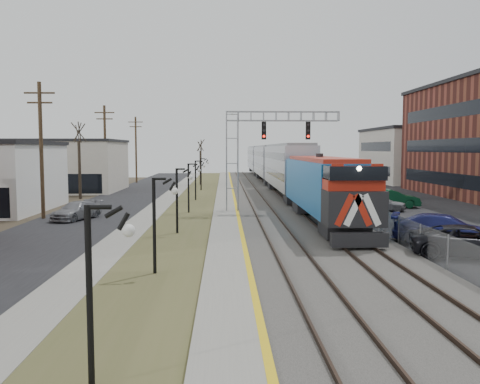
{
  "coord_description": "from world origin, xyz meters",
  "views": [
    {
      "loc": [
        -1.14,
        -12.61,
        5.16
      ],
      "look_at": [
        -0.2,
        17.46,
        2.6
      ],
      "focal_mm": 38.0,
      "sensor_mm": 36.0,
      "label": 1
    }
  ],
  "objects": [
    {
      "name": "train",
      "position": [
        5.5,
        56.28,
        2.92
      ],
      "size": [
        3.0,
        85.85,
        5.33
      ],
      "color": "#135A9E",
      "rests_on": "ground"
    },
    {
      "name": "car_lot_d",
      "position": [
        10.74,
        14.04,
        0.8
      ],
      "size": [
        5.97,
        4.21,
        1.61
      ],
      "primitive_type": "imported",
      "rotation": [
        0.0,
        0.0,
        1.18
      ],
      "color": "navy",
      "rests_on": "ground"
    },
    {
      "name": "car_lot_c",
      "position": [
        10.46,
        10.73,
        0.75
      ],
      "size": [
        5.88,
        3.83,
        1.5
      ],
      "primitive_type": "imported",
      "rotation": [
        0.0,
        0.0,
        1.3
      ],
      "color": "black",
      "rests_on": "ground"
    },
    {
      "name": "street_west",
      "position": [
        -11.5,
        35.0,
        0.02
      ],
      "size": [
        7.0,
        120.0,
        0.04
      ],
      "primitive_type": "cube",
      "color": "black",
      "rests_on": "ground"
    },
    {
      "name": "ground",
      "position": [
        0.0,
        0.0,
        0.0
      ],
      "size": [
        160.0,
        160.0,
        0.0
      ],
      "primitive_type": "plane",
      "color": "#473D2D",
      "rests_on": "ground"
    },
    {
      "name": "parking_lot",
      "position": [
        16.0,
        35.0,
        0.02
      ],
      "size": [
        16.0,
        120.0,
        0.04
      ],
      "primitive_type": "cube",
      "color": "black",
      "rests_on": "ground"
    },
    {
      "name": "platform_edge",
      "position": [
        -0.12,
        35.0,
        0.24
      ],
      "size": [
        0.24,
        120.0,
        0.01
      ],
      "primitive_type": "cube",
      "color": "gold",
      "rests_on": "platform"
    },
    {
      "name": "signal_gantry",
      "position": [
        1.22,
        27.99,
        5.59
      ],
      "size": [
        9.0,
        1.07,
        8.15
      ],
      "color": "gray",
      "rests_on": "ground"
    },
    {
      "name": "ballast_bed",
      "position": [
        4.0,
        35.0,
        0.1
      ],
      "size": [
        8.0,
        120.0,
        0.2
      ],
      "primitive_type": "cube",
      "color": "#595651",
      "rests_on": "ground"
    },
    {
      "name": "car_lot_e",
      "position": [
        11.86,
        28.71,
        0.67
      ],
      "size": [
        4.19,
        2.62,
        1.33
      ],
      "primitive_type": "imported",
      "rotation": [
        0.0,
        0.0,
        1.28
      ],
      "color": "gray",
      "rests_on": "ground"
    },
    {
      "name": "sidewalk",
      "position": [
        -7.0,
        35.0,
        0.04
      ],
      "size": [
        2.0,
        120.0,
        0.08
      ],
      "primitive_type": "cube",
      "color": "gray",
      "rests_on": "ground"
    },
    {
      "name": "track_far",
      "position": [
        5.5,
        35.0,
        0.28
      ],
      "size": [
        1.58,
        120.0,
        0.15
      ],
      "color": "#2D2119",
      "rests_on": "ballast_bed"
    },
    {
      "name": "utility_poles",
      "position": [
        -14.5,
        25.0,
        5.0
      ],
      "size": [
        0.28,
        80.28,
        10.0
      ],
      "color": "#4C3823",
      "rests_on": "ground"
    },
    {
      "name": "car_lot_f",
      "position": [
        13.47,
        31.06,
        0.79
      ],
      "size": [
        4.91,
        2.06,
        1.58
      ],
      "primitive_type": "imported",
      "rotation": [
        0.0,
        0.0,
        1.49
      ],
      "color": "#0A361E",
      "rests_on": "ground"
    },
    {
      "name": "platform",
      "position": [
        -1.0,
        35.0,
        0.12
      ],
      "size": [
        2.0,
        120.0,
        0.24
      ],
      "primitive_type": "cube",
      "color": "gray",
      "rests_on": "ground"
    },
    {
      "name": "bare_trees",
      "position": [
        -12.66,
        38.91,
        2.7
      ],
      "size": [
        12.3,
        42.3,
        5.95
      ],
      "color": "#382D23",
      "rests_on": "ground"
    },
    {
      "name": "grass_median",
      "position": [
        -4.0,
        35.0,
        0.03
      ],
      "size": [
        4.0,
        120.0,
        0.06
      ],
      "primitive_type": "cube",
      "color": "#4C4D29",
      "rests_on": "ground"
    },
    {
      "name": "lampposts",
      "position": [
        -4.0,
        18.29,
        2.0
      ],
      "size": [
        0.14,
        62.14,
        4.0
      ],
      "color": "black",
      "rests_on": "ground"
    },
    {
      "name": "track_near",
      "position": [
        2.0,
        35.0,
        0.28
      ],
      "size": [
        1.58,
        120.0,
        0.15
      ],
      "color": "#2D2119",
      "rests_on": "ballast_bed"
    },
    {
      "name": "car_street_b",
      "position": [
        -11.89,
        24.34,
        0.65
      ],
      "size": [
        3.29,
        4.85,
        1.3
      ],
      "primitive_type": "imported",
      "rotation": [
        0.0,
        0.0,
        -0.36
      ],
      "color": "gray",
      "rests_on": "ground"
    },
    {
      "name": "fence",
      "position": [
        8.2,
        35.0,
        0.8
      ],
      "size": [
        0.04,
        120.0,
        1.6
      ],
      "primitive_type": "cube",
      "color": "gray",
      "rests_on": "ground"
    }
  ]
}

